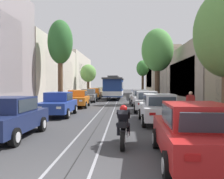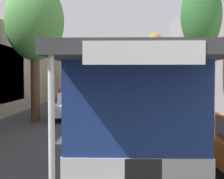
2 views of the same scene
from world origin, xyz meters
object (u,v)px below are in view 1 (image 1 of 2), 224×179
(parked_car_orange_mid_left, at_px, (78,99))
(street_tree_kerb_right_second, at_px, (157,51))
(street_tree_kerb_left_second, at_px, (60,44))
(parked_car_orange_fifth_left, at_px, (94,93))
(cable_car_trolley, at_px, (114,88))
(street_tree_kerb_left_mid, at_px, (88,74))
(motorcycle_with_rider, at_px, (123,126))
(fire_hydrant, at_px, (195,121))
(parked_car_green_far_left, at_px, (102,91))
(parked_car_white_second_right, at_px, (158,108))
(street_tree_kerb_right_mid, at_px, (143,69))
(parked_car_navy_near_left, at_px, (9,117))
(parked_car_beige_sixth_left, at_px, (99,92))
(parked_car_white_fourth_right, at_px, (140,97))
(parked_car_grey_fourth_left, at_px, (88,95))
(parked_car_red_near_right, at_px, (195,132))
(parked_car_white_mid_right, at_px, (146,101))
(parked_car_blue_second_left, at_px, (58,104))
(pedestrian_on_left_pavement, at_px, (190,103))

(parked_car_orange_mid_left, distance_m, street_tree_kerb_right_second, 9.88)
(parked_car_orange_mid_left, bearing_deg, street_tree_kerb_left_second, 136.50)
(street_tree_kerb_right_second, bearing_deg, parked_car_orange_fifth_left, 128.82)
(cable_car_trolley, bearing_deg, street_tree_kerb_left_mid, 119.02)
(motorcycle_with_rider, relative_size, fire_hydrant, 2.37)
(parked_car_green_far_left, height_order, parked_car_white_second_right, same)
(street_tree_kerb_right_mid, bearing_deg, parked_car_navy_near_left, -103.18)
(parked_car_navy_near_left, relative_size, parked_car_beige_sixth_left, 0.99)
(parked_car_white_fourth_right, bearing_deg, motorcycle_with_rider, -95.96)
(parked_car_grey_fourth_left, bearing_deg, parked_car_white_second_right, -69.02)
(parked_car_beige_sixth_left, bearing_deg, parked_car_red_near_right, -80.13)
(parked_car_orange_fifth_left, height_order, cable_car_trolley, cable_car_trolley)
(parked_car_white_fourth_right, xyz_separation_m, street_tree_kerb_right_mid, (1.80, 18.80, 4.12))
(parked_car_white_mid_right, distance_m, street_tree_kerb_left_mid, 25.64)
(parked_car_blue_second_left, bearing_deg, parked_car_orange_fifth_left, 89.91)
(street_tree_kerb_left_mid, bearing_deg, parked_car_beige_sixth_left, -23.10)
(parked_car_red_near_right, bearing_deg, street_tree_kerb_right_mid, 87.48)
(parked_car_white_second_right, height_order, fire_hydrant, parked_car_white_second_right)
(parked_car_beige_sixth_left, xyz_separation_m, parked_car_white_mid_right, (6.10, -23.29, 0.00))
(pedestrian_on_left_pavement, bearing_deg, street_tree_kerb_right_mid, 91.14)
(parked_car_grey_fourth_left, height_order, parked_car_green_far_left, same)
(street_tree_kerb_left_second, distance_m, street_tree_kerb_right_mid, 21.62)
(pedestrian_on_left_pavement, xyz_separation_m, fire_hydrant, (-0.79, -3.62, -0.52))
(parked_car_orange_fifth_left, bearing_deg, parked_car_white_second_right, -74.64)
(parked_car_orange_fifth_left, bearing_deg, parked_car_green_far_left, 89.86)
(parked_car_white_second_right, height_order, parked_car_white_mid_right, same)
(parked_car_red_near_right, relative_size, parked_car_white_mid_right, 1.00)
(parked_car_orange_fifth_left, bearing_deg, parked_car_grey_fourth_left, -89.41)
(street_tree_kerb_right_mid, bearing_deg, street_tree_kerb_left_mid, -177.54)
(parked_car_orange_fifth_left, distance_m, cable_car_trolley, 3.47)
(parked_car_beige_sixth_left, distance_m, parked_car_red_near_right, 36.10)
(parked_car_beige_sixth_left, relative_size, motorcycle_with_rider, 2.22)
(parked_car_blue_second_left, xyz_separation_m, parked_car_orange_fifth_left, (0.03, 19.65, 0.00))
(parked_car_grey_fourth_left, bearing_deg, parked_car_navy_near_left, -90.77)
(parked_car_orange_mid_left, xyz_separation_m, street_tree_kerb_right_second, (7.80, 3.63, 4.85))
(fire_hydrant, bearing_deg, parked_car_blue_second_left, 148.41)
(street_tree_kerb_right_second, xyz_separation_m, pedestrian_on_left_pavement, (0.46, -10.89, -4.70))
(fire_hydrant, bearing_deg, motorcycle_with_rider, -137.98)
(parked_car_navy_near_left, distance_m, parked_car_green_far_left, 39.17)
(parked_car_green_far_left, xyz_separation_m, street_tree_kerb_right_second, (7.86, -22.72, 4.85))
(parked_car_orange_fifth_left, bearing_deg, parked_car_white_fourth_right, -61.45)
(motorcycle_with_rider, xyz_separation_m, pedestrian_on_left_pavement, (4.07, 6.58, 0.30))
(parked_car_beige_sixth_left, height_order, motorcycle_with_rider, parked_car_beige_sixth_left)
(parked_car_white_second_right, xyz_separation_m, street_tree_kerb_right_second, (1.72, 12.65, 4.85))
(parked_car_grey_fourth_left, height_order, street_tree_kerb_right_mid, street_tree_kerb_right_mid)
(parked_car_white_second_right, height_order, street_tree_kerb_left_second, street_tree_kerb_left_second)
(street_tree_kerb_left_second, bearing_deg, parked_car_orange_mid_left, -43.50)
(parked_car_white_second_right, bearing_deg, street_tree_kerb_left_second, 126.65)
(parked_car_navy_near_left, xyz_separation_m, parked_car_beige_sixth_left, (0.18, 32.82, 0.00))
(street_tree_kerb_left_mid, bearing_deg, parked_car_blue_second_left, -85.89)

